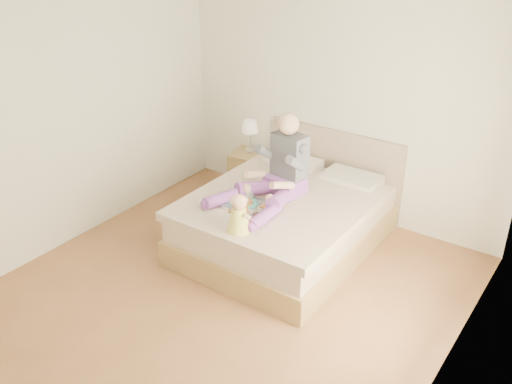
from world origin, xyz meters
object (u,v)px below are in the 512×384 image
Objects in this scene: nightstand at (251,174)px; tray at (251,205)px; adult at (277,173)px; bed at (289,217)px; baby at (239,216)px.

nightstand is 1.15× the size of tray.
adult is at bearing -53.06° from nightstand.
adult is (0.93, -0.85, 0.58)m from nightstand.
bed is 3.84× the size of nightstand.
adult is (-0.07, -0.14, 0.55)m from bed.
nightstand is (-1.00, 0.72, -0.03)m from bed.
nightstand is 1.39m from adult.
nightstand is 0.51× the size of adult.
adult reaches higher than nightstand.
bed reaches higher than baby.
baby is at bearing -88.33° from bed.
adult is 0.79m from baby.
baby is at bearing -65.64° from tray.
tray is 1.31× the size of baby.
adult is at bearing 93.34° from baby.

